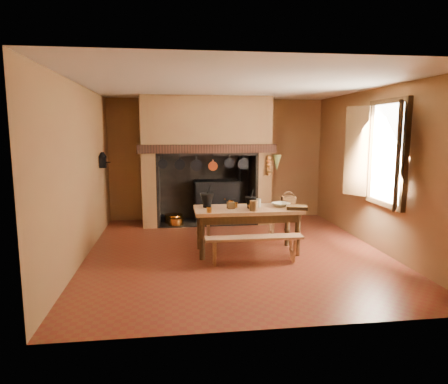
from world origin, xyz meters
name	(u,v)px	position (x,y,z in m)	size (l,w,h in m)	color
floor	(235,251)	(0.00, 0.00, 0.00)	(5.50, 5.50, 0.00)	#5E2116
ceiling	(236,85)	(0.00, 0.00, 2.80)	(5.50, 5.50, 0.00)	silver
back_wall	(217,159)	(0.00, 2.75, 1.40)	(5.00, 0.02, 2.80)	brown
wall_left	(81,173)	(-2.50, 0.00, 1.40)	(0.02, 5.50, 2.80)	brown
wall_right	(376,169)	(2.50, 0.00, 1.40)	(0.02, 5.50, 2.80)	brown
wall_front	(279,198)	(0.00, -2.75, 1.40)	(5.00, 0.02, 2.80)	brown
chimney_breast	(206,142)	(-0.30, 2.31, 1.81)	(2.95, 0.96, 2.80)	brown
iron_range	(217,200)	(-0.04, 2.45, 0.48)	(1.12, 0.55, 1.60)	black
hearth_pans	(174,220)	(-1.05, 2.22, 0.09)	(0.51, 0.62, 0.20)	orange
hanging_pans	(206,165)	(-0.34, 1.81, 1.36)	(1.92, 0.29, 0.27)	black
onion_string	(268,165)	(1.00, 1.79, 1.33)	(0.12, 0.10, 0.46)	#B56521
herb_bunch	(277,163)	(1.18, 1.79, 1.38)	(0.20, 0.20, 0.35)	#616C33
window	(381,153)	(2.35, -0.40, 1.70)	(0.39, 1.75, 1.76)	white
wall_coffee_mill	(103,159)	(-2.42, 1.55, 1.52)	(0.23, 0.16, 0.31)	black
work_table	(247,215)	(0.19, -0.06, 0.65)	(1.79, 0.79, 0.77)	tan
bench_front	(254,243)	(0.19, -0.65, 0.32)	(1.54, 0.27, 0.43)	tan
bench_back	(240,225)	(0.19, 0.64, 0.31)	(1.49, 0.26, 0.42)	tan
mortar_large	(207,199)	(-0.48, 0.08, 0.91)	(0.24, 0.24, 0.41)	black
mortar_small	(251,202)	(0.24, -0.09, 0.88)	(0.19, 0.19, 0.33)	black
coffee_grinder	(231,205)	(-0.10, -0.09, 0.84)	(0.16, 0.13, 0.18)	#3D2713
brass_mug_a	(209,210)	(-0.49, -0.38, 0.82)	(0.08, 0.08, 0.09)	orange
brass_mug_b	(235,205)	(-0.01, -0.01, 0.82)	(0.08, 0.08, 0.10)	orange
mixing_bowl	(281,205)	(0.78, -0.03, 0.81)	(0.29, 0.29, 0.07)	beige
stoneware_crock	(254,206)	(0.25, -0.33, 0.86)	(0.14, 0.14, 0.17)	#54381F
glass_jar	(259,203)	(0.40, -0.01, 0.85)	(0.08, 0.08, 0.14)	beige
wicker_basket	(289,200)	(0.99, 0.20, 0.85)	(0.25, 0.18, 0.23)	#513518
wooden_tray	(297,208)	(0.99, -0.29, 0.80)	(0.34, 0.24, 0.06)	#3D2713
brass_cup	(252,207)	(0.24, -0.22, 0.82)	(0.13, 0.13, 0.10)	orange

